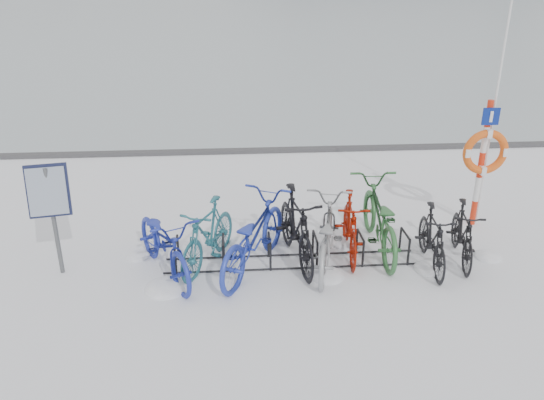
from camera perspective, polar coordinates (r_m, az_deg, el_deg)
name	(u,v)px	position (r m, az deg, el deg)	size (l,w,h in m)	color
ground	(292,262)	(8.48, 2.18, -6.72)	(900.00, 900.00, 0.00)	white
quay_edge	(267,150)	(13.89, -0.54, 5.36)	(400.00, 0.25, 0.10)	#3F3F42
bike_rack	(292,252)	(8.39, 2.19, -5.65)	(4.00, 0.48, 0.46)	black
info_board	(49,197)	(8.28, -22.84, 0.28)	(0.61, 0.33, 1.74)	#595B5E
lifebuoy_station	(485,152)	(9.91, 21.94, 4.80)	(0.80, 0.23, 4.16)	red
bike_0	(164,241)	(8.10, -11.54, -4.35)	(0.71, 2.05, 1.08)	#202F9E
bike_1	(208,233)	(8.27, -6.92, -3.52)	(0.50, 1.76, 1.06)	#23626F
bike_2	(253,233)	(8.07, -2.06, -3.60)	(0.78, 2.23, 1.17)	#2336A5
bike_3	(296,225)	(8.30, 2.61, -2.75)	(0.56, 1.99, 1.20)	black
bike_4	(326,233)	(8.23, 5.80, -3.53)	(0.72, 2.06, 1.08)	gray
bike_5	(350,224)	(8.62, 8.40, -2.61)	(0.48, 1.71, 1.03)	#8D1304
bike_6	(379,216)	(8.83, 11.41, -1.66)	(0.78, 2.25, 1.18)	#2F6634
bike_7	(433,236)	(8.56, 16.89, -3.77)	(0.46, 1.62, 0.97)	black
bike_8	(463,231)	(8.90, 19.84, -3.20)	(0.45, 1.59, 0.95)	black
snow_drifts	(300,266)	(8.37, 3.05, -7.14)	(6.07, 1.92, 0.22)	white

